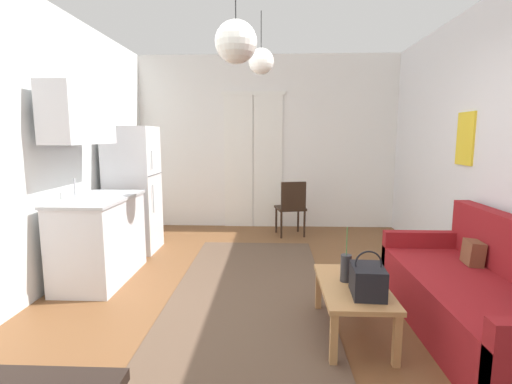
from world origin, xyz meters
TOP-DOWN VIEW (x-y plane):
  - ground_plane at (0.00, 0.00)m, footprint 4.81×7.25m
  - wall_back at (-0.01, 3.37)m, footprint 4.41×0.13m
  - area_rug at (-0.13, 0.54)m, footprint 1.48×3.42m
  - couch at (1.71, -0.19)m, footprint 0.83×1.96m
  - coffee_table at (0.71, -0.20)m, footprint 0.49×0.92m
  - bamboo_vase at (0.66, -0.14)m, footprint 0.08×0.08m
  - handbag at (0.77, -0.40)m, footprint 0.24×0.31m
  - refrigerator at (-1.74, 1.89)m, footprint 0.62×0.59m
  - kitchen_counter at (-1.76, 0.84)m, footprint 0.62×1.14m
  - accent_chair at (0.39, 2.70)m, footprint 0.50×0.48m
  - pendant_lamp_near at (-0.15, -0.46)m, footprint 0.27×0.27m
  - pendant_lamp_far at (-0.04, 1.22)m, footprint 0.27×0.27m

SIDE VIEW (x-z plane):
  - ground_plane at x=0.00m, z-range -0.10..0.00m
  - area_rug at x=-0.13m, z-range 0.00..0.01m
  - couch at x=1.71m, z-range -0.17..0.73m
  - coffee_table at x=0.71m, z-range 0.14..0.54m
  - accent_chair at x=0.39m, z-range 0.05..0.90m
  - bamboo_vase at x=0.66m, z-range 0.29..0.72m
  - handbag at x=0.77m, z-range 0.35..0.67m
  - kitchen_counter at x=-1.76m, z-range -0.25..1.77m
  - refrigerator at x=-1.74m, z-range 0.00..1.64m
  - wall_back at x=-0.01m, z-range -0.01..2.81m
  - pendant_lamp_near at x=-0.15m, z-range 1.69..2.54m
  - pendant_lamp_far at x=-0.04m, z-range 1.99..2.64m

